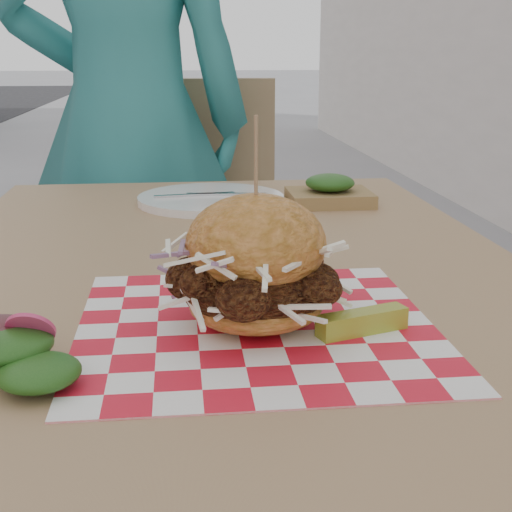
# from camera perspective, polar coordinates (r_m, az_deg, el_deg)

# --- Properties ---
(diner) EXTENTS (0.67, 0.48, 1.71)m
(diner) POSITION_cam_1_polar(r_m,az_deg,el_deg) (1.84, -10.27, 10.59)
(diner) COLOR teal
(diner) RESTS_ON ground
(patio_table) EXTENTS (0.80, 1.20, 0.75)m
(patio_table) POSITION_cam_1_polar(r_m,az_deg,el_deg) (0.99, -2.48, -4.62)
(patio_table) COLOR #A18659
(patio_table) RESTS_ON ground
(patio_chair) EXTENTS (0.43, 0.44, 0.95)m
(patio_chair) POSITION_cam_1_polar(r_m,az_deg,el_deg) (1.94, -4.28, 2.07)
(patio_chair) COLOR #A18659
(patio_chair) RESTS_ON ground
(paper_liner) EXTENTS (0.36, 0.36, 0.00)m
(paper_liner) POSITION_cam_1_polar(r_m,az_deg,el_deg) (0.73, 0.00, -5.58)
(paper_liner) COLOR red
(paper_liner) RESTS_ON patio_table
(sandwich) EXTENTS (0.19, 0.19, 0.21)m
(sandwich) POSITION_cam_1_polar(r_m,az_deg,el_deg) (0.71, 0.00, -1.12)
(sandwich) COLOR #CF823A
(sandwich) RESTS_ON paper_liner
(pickle_spear) EXTENTS (0.10, 0.05, 0.02)m
(pickle_spear) POSITION_cam_1_polar(r_m,az_deg,el_deg) (0.72, 8.49, -5.23)
(pickle_spear) COLOR #A7AF32
(pickle_spear) RESTS_ON paper_liner
(side_salad) EXTENTS (0.14, 0.14, 0.05)m
(side_salad) POSITION_cam_1_polar(r_m,az_deg,el_deg) (0.65, -19.04, -7.89)
(side_salad) COLOR #3F1419
(side_salad) RESTS_ON patio_table
(place_setting) EXTENTS (0.27, 0.27, 0.02)m
(place_setting) POSITION_cam_1_polar(r_m,az_deg,el_deg) (1.32, -3.62, 4.56)
(place_setting) COLOR white
(place_setting) RESTS_ON patio_table
(kraft_tray) EXTENTS (0.15, 0.12, 0.06)m
(kraft_tray) POSITION_cam_1_polar(r_m,az_deg,el_deg) (1.32, 5.91, 5.11)
(kraft_tray) COLOR olive
(kraft_tray) RESTS_ON patio_table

